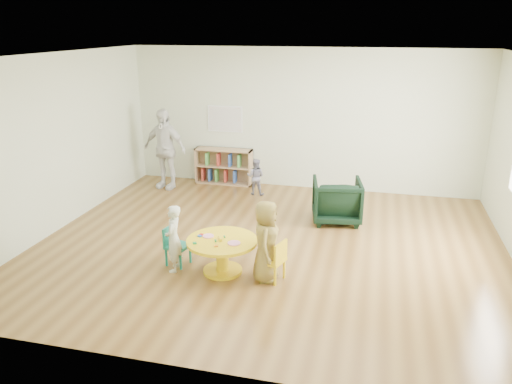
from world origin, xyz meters
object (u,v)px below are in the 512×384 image
at_px(armchair, 337,200).
at_px(child_left, 174,238).
at_px(adult_caretaker, 164,149).
at_px(kid_chair_right, 275,259).
at_px(activity_table, 222,250).
at_px(bookshelf, 224,166).
at_px(child_right, 266,241).
at_px(kid_chair_left, 175,244).
at_px(toddler, 256,177).

bearing_deg(armchair, child_left, 40.05).
bearing_deg(adult_caretaker, kid_chair_right, -38.28).
distance_m(activity_table, child_left, 0.67).
bearing_deg(adult_caretaker, bookshelf, 38.21).
xyz_separation_m(bookshelf, armchair, (2.51, -1.61, 0.01)).
height_order(child_left, child_right, child_right).
distance_m(kid_chair_left, armchair, 2.97).
height_order(child_left, toddler, child_left).
bearing_deg(adult_caretaker, armchair, -6.21).
xyz_separation_m(armchair, child_left, (-1.98, -2.34, 0.10)).
xyz_separation_m(bookshelf, child_right, (1.80, -3.91, 0.18)).
bearing_deg(toddler, armchair, 149.17).
xyz_separation_m(kid_chair_left, child_right, (1.33, -0.14, 0.25)).
bearing_deg(bookshelf, adult_caretaker, -151.84).
relative_size(toddler, adult_caretaker, 0.45).
distance_m(child_left, adult_caretaker, 3.76).
height_order(armchair, child_left, child_left).
bearing_deg(armchair, kid_chair_right, 65.76).
height_order(armchair, child_right, child_right).
bearing_deg(activity_table, adult_caretaker, 124.35).
xyz_separation_m(armchair, toddler, (-1.67, 1.05, -0.01)).
bearing_deg(child_right, adult_caretaker, 34.82).
distance_m(armchair, child_right, 2.42).
height_order(activity_table, bookshelf, bookshelf).
distance_m(bookshelf, adult_caretaker, 1.29).
bearing_deg(kid_chair_left, child_left, 30.63).
bearing_deg(child_left, toddler, 167.37).
bearing_deg(child_left, kid_chair_right, 84.13).
bearing_deg(child_right, toddler, 10.31).
height_order(kid_chair_right, toddler, toddler).
bearing_deg(child_left, activity_table, 91.08).
relative_size(kid_chair_left, kid_chair_right, 0.99).
bearing_deg(adult_caretaker, activity_table, -45.61).
relative_size(armchair, child_right, 0.75).
bearing_deg(activity_table, bookshelf, 107.04).
xyz_separation_m(activity_table, child_left, (-0.65, -0.10, 0.14)).
height_order(armchair, toddler, armchair).
relative_size(kid_chair_left, child_right, 0.51).
xyz_separation_m(activity_table, toddler, (-0.35, 3.29, 0.03)).
relative_size(activity_table, kid_chair_left, 1.72).
relative_size(child_right, adult_caretaker, 0.67).
bearing_deg(kid_chair_right, child_right, 107.24).
distance_m(activity_table, armchair, 2.61).
relative_size(activity_table, adult_caretaker, 0.59).
bearing_deg(toddler, adult_caretaker, 1.31).
relative_size(child_left, adult_caretaker, 0.57).
relative_size(activity_table, kid_chair_right, 1.70).
distance_m(kid_chair_left, child_right, 1.36).
distance_m(activity_table, child_right, 0.66).
distance_m(child_left, toddler, 3.40).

